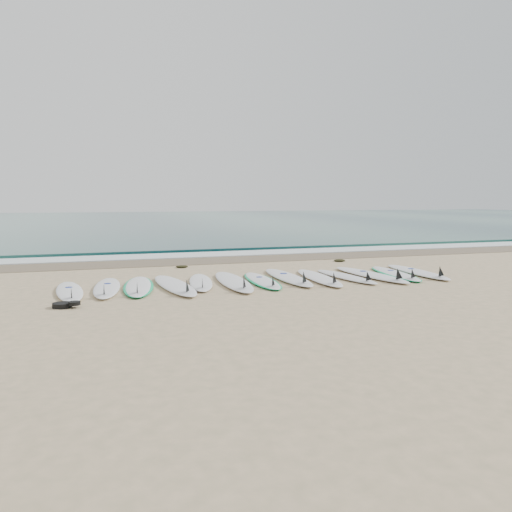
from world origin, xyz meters
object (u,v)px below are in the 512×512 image
object	(u,v)px
surfboard_12	(418,272)
leash_coil	(65,305)
surfboard_0	(70,291)
surfboard_6	(262,280)

from	to	relation	value
surfboard_12	leash_coil	xyz separation A→B (m)	(-8.03, -1.33, -0.01)
surfboard_0	surfboard_6	distance (m)	3.99
surfboard_6	surfboard_12	size ratio (longest dim) A/B	0.90
surfboard_6	surfboard_12	distance (m)	4.02
surfboard_12	surfboard_0	bearing A→B (deg)	-175.25
surfboard_0	leash_coil	distance (m)	1.29
surfboard_6	surfboard_12	xyz separation A→B (m)	(4.02, -0.04, 0.01)
surfboard_6	leash_coil	xyz separation A→B (m)	(-4.01, -1.37, 0.00)
surfboard_6	surfboard_12	bearing A→B (deg)	3.39
surfboard_0	leash_coil	world-z (taller)	surfboard_0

